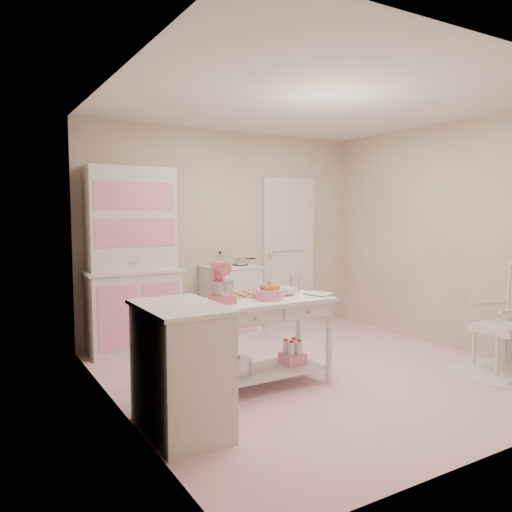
{
  "coord_description": "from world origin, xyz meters",
  "views": [
    {
      "loc": [
        -2.94,
        -3.8,
        1.57
      ],
      "look_at": [
        -0.42,
        0.46,
        1.14
      ],
      "focal_mm": 35.0,
      "sensor_mm": 36.0,
      "label": 1
    }
  ],
  "objects": [
    {
      "name": "work_table",
      "position": [
        -0.62,
        -0.04,
        0.4
      ],
      "size": [
        1.2,
        0.6,
        0.8
      ],
      "primitive_type": "cube",
      "color": "white",
      "rests_on": "ground"
    },
    {
      "name": "hutch",
      "position": [
        -1.3,
        1.66,
        1.04
      ],
      "size": [
        1.06,
        0.5,
        2.08
      ],
      "primitive_type": "cube",
      "color": "white",
      "rests_on": "ground"
    },
    {
      "name": "bread_basket",
      "position": [
        -0.6,
        -0.09,
        0.85
      ],
      "size": [
        0.25,
        0.25,
        0.09
      ],
      "primitive_type": "cylinder",
      "color": "pink",
      "rests_on": "work_table"
    },
    {
      "name": "metal_pitcher",
      "position": [
        -0.18,
        0.12,
        0.89
      ],
      "size": [
        0.1,
        0.1,
        0.17
      ],
      "primitive_type": "cylinder",
      "color": "silver",
      "rests_on": "work_table"
    },
    {
      "name": "rocking_chair",
      "position": [
        1.54,
        -0.93,
        0.55
      ],
      "size": [
        0.69,
        0.84,
        1.1
      ],
      "primitive_type": "cube",
      "rotation": [
        0.0,
        0.0,
        -0.33
      ],
      "color": "white",
      "rests_on": "ground"
    },
    {
      "name": "stand_mixer",
      "position": [
        -1.04,
        -0.02,
        0.97
      ],
      "size": [
        0.24,
        0.3,
        0.34
      ],
      "primitive_type": "cube",
      "rotation": [
        0.0,
        0.0,
        -0.13
      ],
      "color": "#F0657C",
      "rests_on": "work_table"
    },
    {
      "name": "room_shell",
      "position": [
        0.0,
        0.0,
        1.65
      ],
      "size": [
        3.84,
        3.84,
        2.62
      ],
      "color": "pink",
      "rests_on": "ground"
    },
    {
      "name": "cookie_tray",
      "position": [
        -0.77,
        0.14,
        0.81
      ],
      "size": [
        0.34,
        0.24,
        0.02
      ],
      "primitive_type": "cube",
      "color": "silver",
      "rests_on": "work_table"
    },
    {
      "name": "door",
      "position": [
        0.95,
        1.87,
        1.02
      ],
      "size": [
        0.82,
        0.05,
        2.04
      ],
      "primitive_type": "cube",
      "color": "white",
      "rests_on": "ground"
    },
    {
      "name": "mixing_bowl",
      "position": [
        -0.36,
        0.04,
        0.84
      ],
      "size": [
        0.23,
        0.23,
        0.07
      ],
      "primitive_type": "imported",
      "color": "silver",
      "rests_on": "work_table"
    },
    {
      "name": "base_cabinet",
      "position": [
        -1.63,
        -0.53,
        0.46
      ],
      "size": [
        0.54,
        0.84,
        0.92
      ],
      "primitive_type": "cube",
      "color": "white",
      "rests_on": "ground"
    },
    {
      "name": "stove",
      "position": [
        -0.1,
        1.61,
        0.46
      ],
      "size": [
        0.62,
        0.57,
        0.92
      ],
      "primitive_type": "cube",
      "color": "white",
      "rests_on": "ground"
    },
    {
      "name": "lace_rug",
      "position": [
        1.54,
        -0.93,
        0.01
      ],
      "size": [
        0.92,
        0.92,
        0.01
      ],
      "primitive_type": "cylinder",
      "color": "white",
      "rests_on": "ground"
    },
    {
      "name": "recipe_book",
      "position": [
        -0.17,
        -0.16,
        0.81
      ],
      "size": [
        0.24,
        0.28,
        0.02
      ],
      "primitive_type": "imported",
      "rotation": [
        0.0,
        0.0,
        0.32
      ],
      "color": "silver",
      "rests_on": "work_table"
    }
  ]
}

